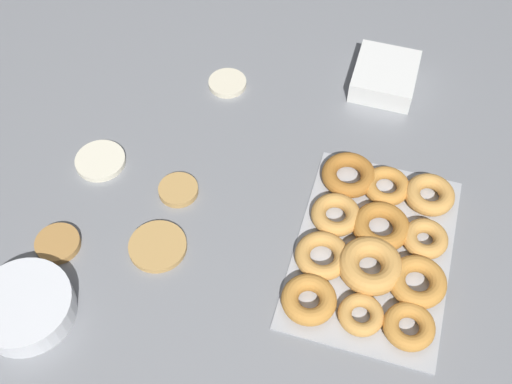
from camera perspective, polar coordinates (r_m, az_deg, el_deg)
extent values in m
plane|color=gray|center=(1.32, -4.40, 1.61)|extent=(3.00, 3.00, 0.00)
cylinder|color=tan|center=(1.23, -8.74, -4.79)|extent=(0.11, 0.11, 0.01)
cylinder|color=beige|center=(1.48, -2.55, 9.65)|extent=(0.09, 0.09, 0.01)
cylinder|color=silver|center=(1.37, -13.67, 2.72)|extent=(0.10, 0.10, 0.01)
cylinder|color=tan|center=(1.30, -6.92, 0.18)|extent=(0.08, 0.08, 0.01)
cylinder|color=#B27F42|center=(1.27, -17.21, -4.40)|extent=(0.09, 0.09, 0.02)
cube|color=#ADAFB5|center=(1.23, 10.36, -5.15)|extent=(0.41, 0.29, 0.01)
torus|color=#C68438|center=(1.16, 13.44, -11.54)|extent=(0.09, 0.09, 0.03)
torus|color=#C68438|center=(1.20, 14.15, -7.73)|extent=(0.11, 0.11, 0.03)
torus|color=#D19347|center=(1.25, 14.80, -4.03)|extent=(0.09, 0.09, 0.03)
torus|color=#D19347|center=(1.31, 15.18, -0.23)|extent=(0.10, 0.10, 0.03)
torus|color=#D19347|center=(1.15, 9.30, -10.72)|extent=(0.08, 0.08, 0.02)
torus|color=#D19347|center=(1.19, 10.12, -6.46)|extent=(0.12, 0.12, 0.04)
torus|color=#B7752D|center=(1.24, 11.05, -3.04)|extent=(0.11, 0.11, 0.03)
torus|color=#C68438|center=(1.30, 11.51, 0.53)|extent=(0.09, 0.09, 0.03)
torus|color=#C68438|center=(1.15, 4.73, -9.50)|extent=(0.10, 0.10, 0.03)
torus|color=#D19347|center=(1.20, 5.89, -5.64)|extent=(0.10, 0.10, 0.03)
torus|color=#D19347|center=(1.25, 7.10, -2.00)|extent=(0.10, 0.10, 0.03)
torus|color=#AD6B28|center=(1.30, 8.23, 1.51)|extent=(0.11, 0.11, 0.03)
cylinder|color=white|center=(1.21, -19.84, -9.57)|extent=(0.17, 0.17, 0.05)
cube|color=white|center=(1.51, 11.31, 9.73)|extent=(0.16, 0.14, 0.03)
cube|color=white|center=(1.49, 11.46, 10.41)|extent=(0.16, 0.14, 0.03)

